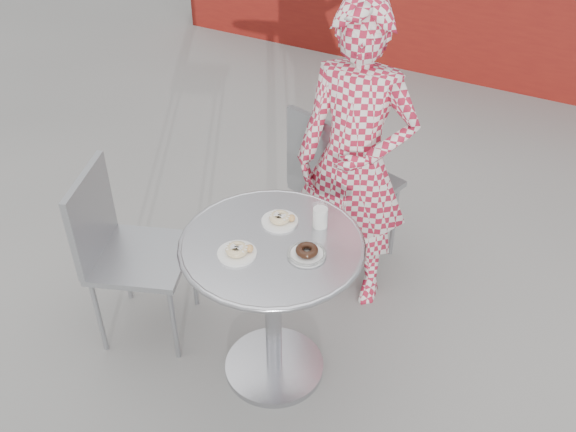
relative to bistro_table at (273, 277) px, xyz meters
The scene contains 9 objects.
ground 0.60m from the bistro_table, 137.25° to the left, with size 60.00×60.00×0.00m, color #9B9893.
bistro_table is the anchor object (origin of this frame).
chair_far 0.97m from the bistro_table, 94.30° to the left, with size 0.57×0.58×0.98m.
chair_left 0.78m from the bistro_table, behind, with size 0.56×0.56×0.91m.
seated_person 0.74m from the bistro_table, 84.91° to the left, with size 0.59×0.39×1.61m, color #A61932.
plate_far 0.25m from the bistro_table, 104.78° to the left, with size 0.16×0.16×0.04m.
plate_near 0.26m from the bistro_table, 123.06° to the right, with size 0.16×0.16×0.04m.
plate_checker 0.26m from the bistro_table, ahead, with size 0.16×0.16×0.04m.
milk_cup 0.34m from the bistro_table, 57.68° to the left, with size 0.07×0.07×0.11m.
Camera 1 is at (1.04, -1.77, 2.47)m, focal length 40.00 mm.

